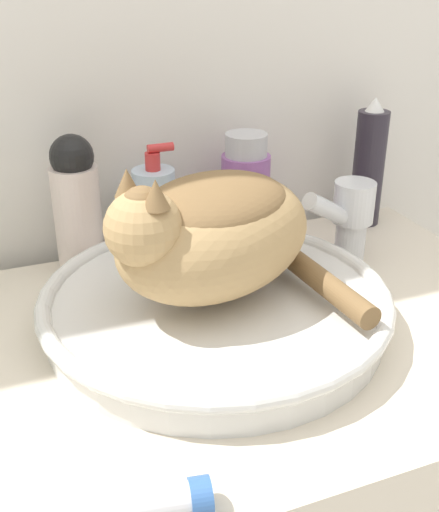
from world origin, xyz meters
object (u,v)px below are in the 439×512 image
cat (212,230)px  cream_tube (109,512)px  lotion_bottle_white (77,206)px  faucet (349,217)px  soap_pump_bottle (155,213)px  hairspray_can_black (369,166)px  mouthwash_bottle (245,192)px

cat → cream_tube: 0.33m
cat → lotion_bottle_white: 0.25m
cat → faucet: 0.26m
cat → soap_pump_bottle: bearing=-111.2°
soap_pump_bottle → cream_tube: (-0.18, -0.46, -0.06)m
cat → hairspray_can_black: (0.36, 0.21, -0.03)m
lotion_bottle_white → soap_pump_bottle: size_ratio=1.15×
faucet → soap_pump_bottle: bearing=-46.3°
cat → mouthwash_bottle: size_ratio=1.75×
cat → faucet: size_ratio=2.29×
faucet → hairspray_can_black: (0.11, 0.13, 0.02)m
faucet → cream_tube: faucet is taller
cat → lotion_bottle_white: cat is taller
faucet → lotion_bottle_white: bearing=-38.6°
lotion_bottle_white → hairspray_can_black: (0.47, 0.00, -0.00)m
hairspray_can_black → soap_pump_bottle: bearing=180.0°
lotion_bottle_white → hairspray_can_black: bearing=0.0°
faucet → hairspray_can_black: size_ratio=0.64×
cat → faucet: bearing=176.7°
lotion_bottle_white → cream_tube: (-0.07, -0.46, -0.08)m
soap_pump_bottle → cream_tube: soap_pump_bottle is taller
hairspray_can_black → cream_tube: size_ratio=1.20×
cat → cream_tube: (-0.18, -0.25, -0.12)m
soap_pump_bottle → mouthwash_bottle: size_ratio=1.00×
soap_pump_bottle → mouthwash_bottle: same height
mouthwash_bottle → faucet: bearing=-50.4°
hairspray_can_black → cat: bearing=-149.0°
cream_tube → faucet: bearing=38.1°
soap_pump_bottle → cream_tube: 0.50m
mouthwash_bottle → cream_tube: (-0.32, -0.46, -0.07)m
faucet → mouthwash_bottle: bearing=-69.6°
soap_pump_bottle → mouthwash_bottle: 0.14m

